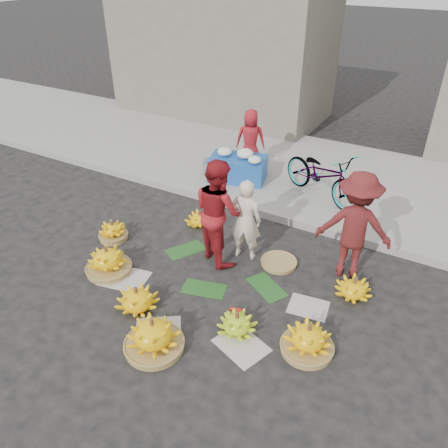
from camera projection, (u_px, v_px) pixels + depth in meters
The scene contains 23 objects.
ground at pixel (216, 284), 6.65m from camera, with size 80.00×80.00×0.00m, color black.
curb at pixel (275, 215), 8.23m from camera, with size 40.00×0.25×0.15m, color gray.
sidewalk at pixel (314, 174), 9.78m from camera, with size 40.00×4.00×0.12m, color gray.
building_left at pixel (223, 44), 12.55m from camera, with size 6.00×3.00×4.00m, color slate.
newspaper_scatter at pixel (187, 316), 6.06m from camera, with size 3.20×1.80×0.00m, color beige, non-canonical shape.
banana_leaves at pixel (217, 274), 6.84m from camera, with size 2.00×1.00×0.00m, color #184918, non-canonical shape.
banana_bunch_0 at pixel (108, 261), 6.80m from camera, with size 0.81×0.81×0.48m.
banana_bunch_1 at pixel (137, 299), 6.11m from camera, with size 0.65×0.65×0.38m.
banana_bunch_2 at pixel (153, 336), 5.46m from camera, with size 0.87×0.87×0.50m.
banana_bunch_3 at pixel (237, 323), 5.75m from camera, with size 0.67×0.67×0.33m.
banana_bunch_4 at pixel (308, 339), 5.44m from camera, with size 0.67×0.67×0.45m.
banana_bunch_5 at pixel (353, 288), 6.34m from camera, with size 0.54×0.54×0.33m.
banana_bunch_6 at pixel (113, 232), 7.61m from camera, with size 0.50×0.50×0.36m.
banana_bunch_7 at pixel (200, 219), 8.01m from camera, with size 0.58×0.58×0.30m.
basket_spare at pixel (279, 263), 7.04m from camera, with size 0.56×0.56×0.06m, color olive.
incense_stack at pixel (237, 312), 6.07m from camera, with size 0.19×0.06×0.08m, color red.
vendor_cream at pixel (246, 220), 6.88m from camera, with size 0.51×0.34×1.40m, color #EFDDC9.
vendor_red at pixel (218, 211), 6.78m from camera, with size 0.84×0.66×1.73m, color #AC1A1F.
man_striped at pixel (355, 226), 6.42m from camera, with size 1.12×0.64×1.73m, color maroon.
flower_table at pixel (238, 167), 9.28m from camera, with size 1.31×0.99×0.68m.
grey_bucket at pixel (210, 167), 9.51m from camera, with size 0.30×0.30×0.34m, color slate.
flower_vendor at pixel (250, 139), 9.60m from camera, with size 0.64×0.42×1.32m, color #AC1A1F.
bicycle at pixel (322, 174), 8.47m from camera, with size 1.88×0.66×0.99m, color gray.
Camera 1 is at (2.64, -4.41, 4.32)m, focal length 35.00 mm.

